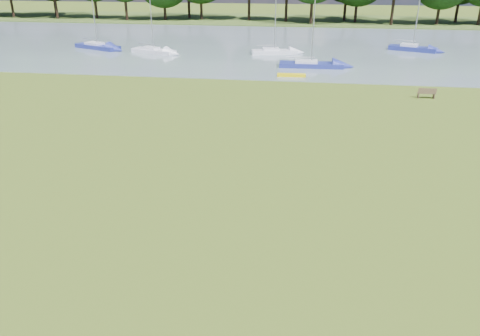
# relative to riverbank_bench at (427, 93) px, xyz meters

# --- Properties ---
(ground) EXTENTS (220.00, 220.00, 0.00)m
(ground) POSITION_rel_riverbank_bench_xyz_m (-13.60, -17.72, -0.45)
(ground) COLOR olive
(river) EXTENTS (220.00, 40.00, 0.10)m
(river) POSITION_rel_riverbank_bench_xyz_m (-13.60, 24.28, -0.45)
(river) COLOR slate
(river) RESTS_ON ground
(far_bank) EXTENTS (220.00, 20.00, 0.40)m
(far_bank) POSITION_rel_riverbank_bench_xyz_m (-13.60, 54.28, -0.45)
(far_bank) COLOR #4C6626
(far_bank) RESTS_ON ground
(riverbank_bench) EXTENTS (1.44, 0.44, 0.89)m
(riverbank_bench) POSITION_rel_riverbank_bench_xyz_m (0.00, 0.00, 0.00)
(riverbank_bench) COLOR brown
(riverbank_bench) RESTS_ON ground
(kayak) EXTENTS (2.81, 0.75, 0.28)m
(kayak) POSITION_rel_riverbank_bench_xyz_m (-11.42, 6.28, -0.26)
(kayak) COLOR yellow
(kayak) RESTS_ON river
(sailboat_1) EXTENTS (6.05, 3.62, 8.43)m
(sailboat_1) POSITION_rel_riverbank_bench_xyz_m (-28.96, 16.94, 0.01)
(sailboat_1) COLOR silver
(sailboat_1) RESTS_ON river
(sailboat_2) EXTENTS (5.70, 2.60, 7.14)m
(sailboat_2) POSITION_rel_riverbank_bench_xyz_m (-14.09, 18.28, 0.04)
(sailboat_2) COLOR silver
(sailboat_2) RESTS_ON river
(sailboat_3) EXTENTS (5.95, 3.68, 7.77)m
(sailboat_3) POSITION_rel_riverbank_bench_xyz_m (3.05, 22.90, 0.11)
(sailboat_3) COLOR navy
(sailboat_3) RESTS_ON river
(sailboat_6) EXTENTS (6.80, 4.39, 7.53)m
(sailboat_6) POSITION_rel_riverbank_bench_xyz_m (-37.06, 18.74, 0.06)
(sailboat_6) COLOR navy
(sailboat_6) RESTS_ON river
(sailboat_8) EXTENTS (6.78, 2.01, 8.04)m
(sailboat_8) POSITION_rel_riverbank_bench_xyz_m (-9.61, 11.08, 0.03)
(sailboat_8) COLOR navy
(sailboat_8) RESTS_ON river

